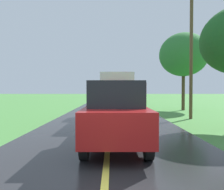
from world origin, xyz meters
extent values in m
cube|color=#2D2D30|center=(0.44, 8.96, 0.68)|extent=(0.90, 5.51, 0.24)
cube|color=brown|center=(0.44, 8.96, 0.88)|extent=(2.30, 5.80, 0.20)
cube|color=silver|center=(0.44, 10.91, 1.93)|extent=(2.10, 1.90, 1.90)
cube|color=black|center=(0.44, 11.86, 2.26)|extent=(1.78, 0.02, 0.76)
cube|color=maroon|center=(-0.67, 7.98, 1.53)|extent=(0.08, 3.85, 1.10)
cube|color=maroon|center=(1.55, 7.98, 1.53)|extent=(0.08, 3.85, 1.10)
cube|color=maroon|center=(0.44, 6.10, 1.53)|extent=(2.30, 0.08, 1.10)
cube|color=maroon|center=(0.44, 9.87, 1.53)|extent=(2.30, 0.08, 1.10)
cylinder|color=black|center=(-0.61, 10.75, 0.58)|extent=(0.28, 1.00, 1.00)
cylinder|color=black|center=(1.49, 10.75, 0.58)|extent=(0.28, 1.00, 1.00)
cylinder|color=black|center=(-0.61, 7.36, 0.58)|extent=(0.28, 1.00, 1.00)
cylinder|color=black|center=(1.49, 7.36, 0.58)|extent=(0.28, 1.00, 1.00)
ellipsoid|color=gold|center=(-0.19, 6.49, 1.48)|extent=(0.47, 0.50, 0.45)
ellipsoid|color=#B3BD20|center=(0.84, 9.03, 1.51)|extent=(0.56, 0.60, 0.36)
ellipsoid|color=#ADD22D|center=(-0.46, 7.41, 1.48)|extent=(0.48, 0.47, 0.43)
ellipsoid|color=#AFC82A|center=(0.69, 8.20, 1.17)|extent=(0.49, 0.55, 0.48)
ellipsoid|color=#A7CB1E|center=(1.05, 8.66, 1.13)|extent=(0.41, 0.51, 0.46)
ellipsoid|color=#AEBC1C|center=(0.23, 7.66, 1.47)|extent=(0.60, 0.72, 0.39)
ellipsoid|color=gold|center=(-0.26, 8.26, 1.48)|extent=(0.55, 0.57, 0.42)
cylinder|color=brown|center=(4.98, 10.07, 3.94)|extent=(0.20, 0.20, 7.88)
cylinder|color=#4C3823|center=(6.40, 15.69, 1.60)|extent=(0.28, 0.28, 3.20)
ellipsoid|color=#2D7033|center=(6.40, 15.69, 4.88)|extent=(4.20, 4.20, 3.78)
cube|color=maroon|center=(0.23, 3.42, 0.90)|extent=(1.70, 4.10, 0.80)
cube|color=black|center=(0.23, 3.22, 1.65)|extent=(1.44, 2.05, 0.70)
cylinder|color=black|center=(-0.54, 4.69, 0.40)|extent=(0.20, 0.64, 0.64)
cylinder|color=black|center=(1.00, 4.69, 0.40)|extent=(0.20, 0.64, 0.64)
cylinder|color=black|center=(-0.54, 2.15, 0.40)|extent=(0.20, 0.64, 0.64)
cylinder|color=black|center=(1.00, 2.15, 0.40)|extent=(0.20, 0.64, 0.64)
camera|label=1|loc=(0.13, -2.90, 1.75)|focal=33.93mm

